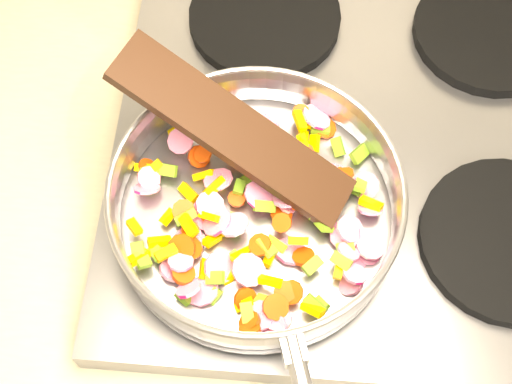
{
  "coord_description": "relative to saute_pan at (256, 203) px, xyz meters",
  "views": [
    {
      "loc": [
        -0.8,
        1.21,
        1.65
      ],
      "look_at": [
        -0.83,
        1.53,
        1.01
      ],
      "focal_mm": 50.0,
      "sensor_mm": 36.0,
      "label": 1
    }
  ],
  "objects": [
    {
      "name": "cooktop",
      "position": [
        0.13,
        0.14,
        -0.07
      ],
      "size": [
        0.6,
        0.6,
        0.04
      ],
      "primitive_type": "cube",
      "color": "#939399",
      "rests_on": "counter_top"
    },
    {
      "name": "grate_fl",
      "position": [
        -0.01,
        -0.0,
        -0.04
      ],
      "size": [
        0.19,
        0.19,
        0.02
      ],
      "primitive_type": "cylinder",
      "color": "black",
      "rests_on": "cooktop"
    },
    {
      "name": "grate_fr",
      "position": [
        0.27,
        -0.0,
        -0.04
      ],
      "size": [
        0.19,
        0.19,
        0.02
      ],
      "primitive_type": "cylinder",
      "color": "black",
      "rests_on": "cooktop"
    },
    {
      "name": "grate_bl",
      "position": [
        -0.01,
        0.28,
        -0.04
      ],
      "size": [
        0.19,
        0.19,
        0.02
      ],
      "primitive_type": "cylinder",
      "color": "black",
      "rests_on": "cooktop"
    },
    {
      "name": "grate_br",
      "position": [
        0.27,
        0.28,
        -0.04
      ],
      "size": [
        0.19,
        0.19,
        0.02
      ],
      "primitive_type": "cylinder",
      "color": "black",
      "rests_on": "cooktop"
    },
    {
      "name": "saute_pan",
      "position": [
        0.0,
        0.0,
        0.0
      ],
      "size": [
        0.35,
        0.5,
        0.06
      ],
      "rotation": [
        0.0,
        0.0,
        0.29
      ],
      "color": "#9E9EA5",
      "rests_on": "grate_fl"
    },
    {
      "name": "vegetable_heap",
      "position": [
        0.0,
        -0.0,
        -0.01
      ],
      "size": [
        0.28,
        0.28,
        0.05
      ],
      "color": "#699B1F",
      "rests_on": "saute_pan"
    },
    {
      "name": "wooden_spatula",
      "position": [
        -0.03,
        0.06,
        0.04
      ],
      "size": [
        0.26,
        0.16,
        0.11
      ],
      "primitive_type": "cube",
      "rotation": [
        0.0,
        -0.38,
        2.73
      ],
      "color": "black",
      "rests_on": "saute_pan"
    }
  ]
}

